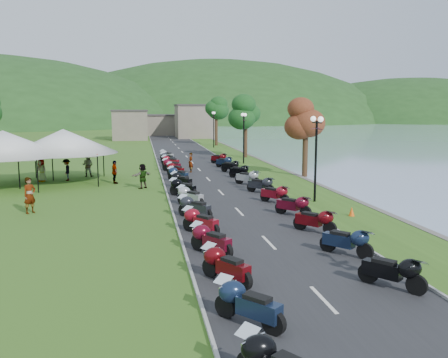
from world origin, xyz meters
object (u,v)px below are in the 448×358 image
pedestrian_a (31,213)px  pedestrian_c (67,181)px  vendor_tent_main (64,156)px  pedestrian_b (88,177)px

pedestrian_a → pedestrian_c: bearing=41.6°
vendor_tent_main → pedestrian_b: (1.38, 2.66, -2.00)m
pedestrian_b → vendor_tent_main: bearing=76.2°
pedestrian_c → pedestrian_b: bearing=140.5°
pedestrian_a → pedestrian_b: size_ratio=1.03×
pedestrian_b → pedestrian_a: bearing=97.2°
vendor_tent_main → pedestrian_a: 11.11m
pedestrian_b → pedestrian_c: bearing=69.7°
pedestrian_c → vendor_tent_main: bearing=-7.1°
pedestrian_c → pedestrian_a: bearing=-6.4°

